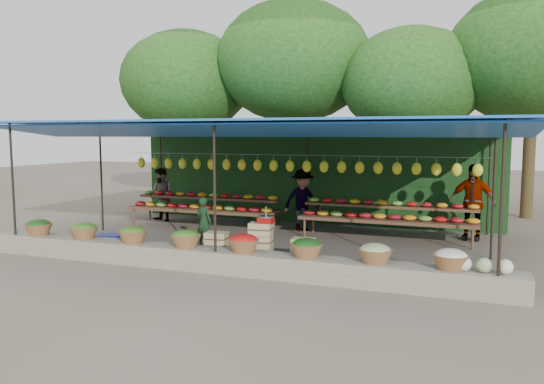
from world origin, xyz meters
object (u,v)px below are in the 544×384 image
at_px(weighing_scale, 266,219).
at_px(blue_crate_back, 109,241).
at_px(blue_crate_front, 27,243).
at_px(crate_counter, 260,245).
at_px(vendor_seated, 204,222).

height_order(weighing_scale, blue_crate_back, weighing_scale).
xyz_separation_m(blue_crate_front, blue_crate_back, (1.61, 0.76, 0.01)).
distance_m(crate_counter, weighing_scale, 0.56).
bearing_deg(weighing_scale, vendor_seated, 158.95).
bearing_deg(vendor_seated, blue_crate_back, 35.77).
bearing_deg(blue_crate_front, crate_counter, 32.79).
bearing_deg(crate_counter, blue_crate_back, -178.05).
height_order(weighing_scale, blue_crate_front, weighing_scale).
relative_size(vendor_seated, blue_crate_front, 2.32).
distance_m(blue_crate_front, blue_crate_back, 1.78).
height_order(vendor_seated, blue_crate_front, vendor_seated).
bearing_deg(weighing_scale, blue_crate_front, -170.68).
bearing_deg(weighing_scale, blue_crate_back, -178.12).
distance_m(crate_counter, blue_crate_front, 5.29).
bearing_deg(blue_crate_back, weighing_scale, -17.83).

